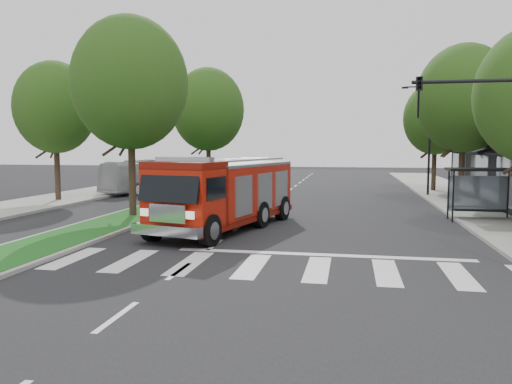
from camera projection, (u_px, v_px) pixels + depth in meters
ground at (215, 245)px, 18.60m from camera, size 140.00×140.00×0.00m
sidewalk_right at (497, 215)px, 26.07m from camera, size 5.00×80.00×0.15m
sidewalk_left at (33, 204)px, 31.05m from camera, size 5.00×80.00×0.15m
median at (201, 194)px, 37.31m from camera, size 3.00×50.00×0.15m
bus_shelter at (481, 180)px, 24.32m from camera, size 3.20×1.60×2.61m
tree_right_mid at (464, 98)px, 29.58m from camera, size 5.60×5.60×9.72m
tree_right_far at (436, 119)px, 39.42m from camera, size 5.00×5.00×8.73m
tree_median_near at (130, 83)px, 24.95m from camera, size 5.80×5.80×10.16m
tree_median_far at (208, 110)px, 38.68m from camera, size 5.60×5.60×9.72m
tree_left_mid at (55, 108)px, 32.36m from camera, size 5.20×5.20×9.16m
streetlight_right_far at (427, 135)px, 35.85m from camera, size 2.11×0.20×8.00m
fire_engine at (226, 194)px, 21.98m from camera, size 4.98×9.83×3.27m
city_bus at (154, 176)px, 39.61m from camera, size 5.68×9.52×2.62m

